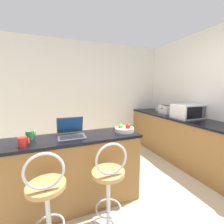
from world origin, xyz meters
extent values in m
cube|color=silver|center=(0.00, 2.69, 1.30)|extent=(12.00, 0.06, 2.60)
cube|color=olive|center=(-0.64, 0.75, 0.43)|extent=(1.63, 0.46, 0.87)
cube|color=black|center=(-0.64, 0.75, 0.89)|extent=(1.66, 0.49, 0.03)
cube|color=olive|center=(1.61, 1.08, 0.43)|extent=(0.65, 3.16, 0.87)
cube|color=black|center=(1.61, 1.08, 0.89)|extent=(0.68, 3.19, 0.03)
cylinder|color=silver|center=(-0.93, 0.30, 0.31)|extent=(0.04, 0.04, 0.61)
cylinder|color=#B7844C|center=(-0.93, 0.30, 0.63)|extent=(0.34, 0.34, 0.04)
torus|color=silver|center=(-0.93, 0.20, 0.82)|extent=(0.32, 0.02, 0.32)
cylinder|color=silver|center=(-0.35, 0.30, 0.31)|extent=(0.04, 0.04, 0.61)
torus|color=silver|center=(-0.35, 0.30, 0.22)|extent=(0.28, 0.28, 0.02)
cylinder|color=#B7844C|center=(-0.35, 0.30, 0.63)|extent=(0.34, 0.34, 0.04)
torus|color=silver|center=(-0.35, 0.20, 0.82)|extent=(0.32, 0.02, 0.32)
cube|color=#47474C|center=(-0.65, 0.74, 0.91)|extent=(0.32, 0.24, 0.01)
cube|color=black|center=(-0.65, 0.72, 0.91)|extent=(0.27, 0.13, 0.00)
cube|color=#47474C|center=(-0.65, 0.87, 1.03)|extent=(0.32, 0.09, 0.21)
cube|color=#19478C|center=(-0.65, 0.87, 1.03)|extent=(0.28, 0.08, 0.18)
cube|color=silver|center=(1.63, 1.14, 1.04)|extent=(0.53, 0.39, 0.28)
cube|color=black|center=(1.58, 0.93, 1.04)|extent=(0.37, 0.01, 0.22)
cube|color=#4C4C51|center=(1.82, 0.93, 1.04)|extent=(0.11, 0.01, 0.22)
cube|color=silver|center=(1.60, 1.73, 1.00)|extent=(0.19, 0.28, 0.19)
cube|color=black|center=(1.56, 1.73, 1.10)|extent=(0.04, 0.20, 0.00)
cube|color=black|center=(1.64, 1.73, 1.10)|extent=(0.04, 0.20, 0.00)
cube|color=black|center=(1.50, 1.73, 1.04)|extent=(0.02, 0.02, 0.02)
cylinder|color=#338447|center=(-1.10, 0.84, 0.95)|extent=(0.09, 0.09, 0.10)
torus|color=#338447|center=(-1.05, 0.84, 0.96)|extent=(0.01, 0.06, 0.06)
cylinder|color=red|center=(-1.14, 0.62, 0.95)|extent=(0.09, 0.09, 0.10)
torus|color=red|center=(-1.09, 0.62, 0.96)|extent=(0.01, 0.06, 0.06)
cylinder|color=silver|center=(0.04, 0.73, 0.93)|extent=(0.26, 0.26, 0.05)
sphere|color=red|center=(0.08, 0.70, 0.98)|extent=(0.07, 0.07, 0.07)
sphere|color=orange|center=(0.01, 0.77, 0.98)|extent=(0.06, 0.06, 0.06)
sphere|color=#66B233|center=(-0.01, 0.75, 0.98)|extent=(0.07, 0.07, 0.07)
cylinder|color=white|center=(1.72, 2.16, 0.95)|extent=(0.08, 0.08, 0.10)
torus|color=white|center=(1.77, 2.16, 0.96)|extent=(0.01, 0.06, 0.06)
camera|label=1|loc=(-0.84, -1.04, 1.48)|focal=24.00mm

